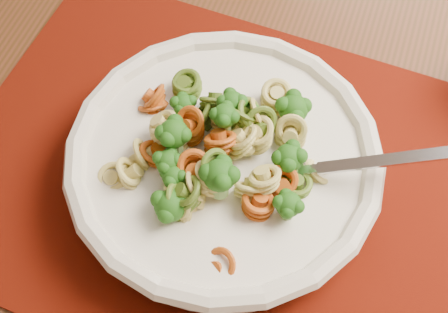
{
  "coord_description": "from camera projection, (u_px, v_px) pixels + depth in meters",
  "views": [
    {
      "loc": [
        -0.67,
        -0.95,
        1.21
      ],
      "look_at": [
        -0.69,
        -0.67,
        0.74
      ],
      "focal_mm": 50.0,
      "sensor_mm": 36.0,
      "label": 1
    }
  ],
  "objects": [
    {
      "name": "fork",
      "position": [
        289.0,
        172.0,
        0.53
      ],
      "size": [
        0.18,
        0.03,
        0.08
      ],
      "primitive_type": null,
      "rotation": [
        0.0,
        -0.35,
        0.02
      ],
      "color": "silver",
      "rests_on": "pasta_bowl"
    },
    {
      "name": "placemat",
      "position": [
        214.0,
        172.0,
        0.59
      ],
      "size": [
        0.57,
        0.5,
        0.0
      ],
      "primitive_type": "cube",
      "rotation": [
        0.0,
        0.0,
        -0.3
      ],
      "color": "#500F03",
      "rests_on": "dining_table"
    },
    {
      "name": "pasta_bowl",
      "position": [
        224.0,
        161.0,
        0.55
      ],
      "size": [
        0.28,
        0.28,
        0.05
      ],
      "color": "silver",
      "rests_on": "placemat"
    },
    {
      "name": "pasta_broccoli_heap",
      "position": [
        224.0,
        153.0,
        0.54
      ],
      "size": [
        0.24,
        0.24,
        0.06
      ],
      "primitive_type": null,
      "color": "#D5C269",
      "rests_on": "pasta_bowl"
    },
    {
      "name": "dining_table",
      "position": [
        272.0,
        174.0,
        0.69
      ],
      "size": [
        1.6,
        1.24,
        0.7
      ],
      "rotation": [
        0.0,
        0.0,
        -0.25
      ],
      "color": "#532817",
      "rests_on": "ground"
    }
  ]
}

